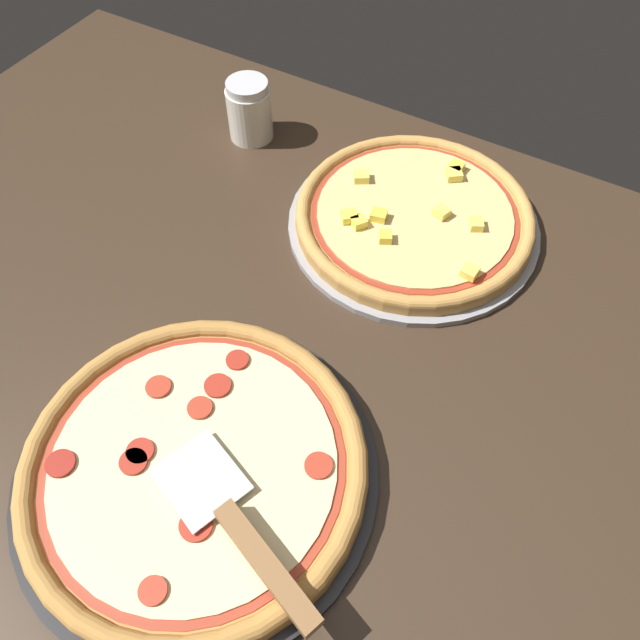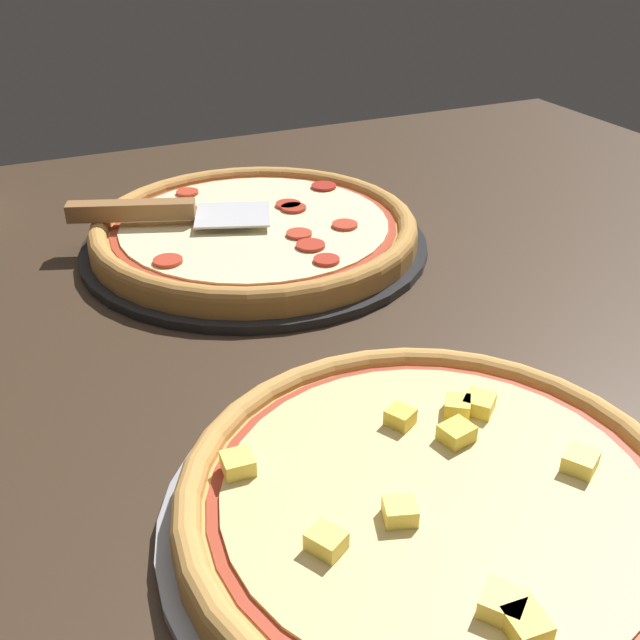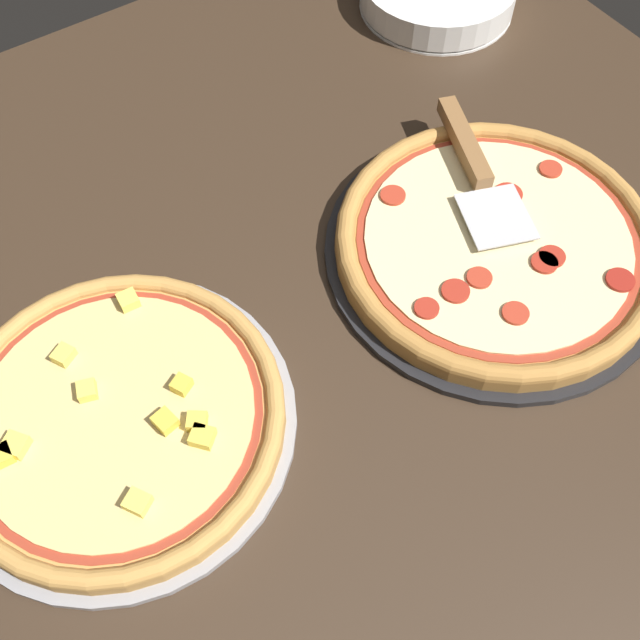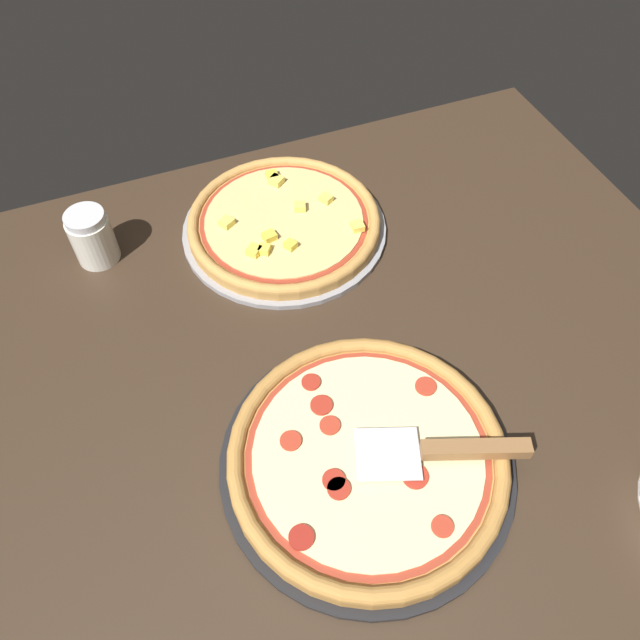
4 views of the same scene
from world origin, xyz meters
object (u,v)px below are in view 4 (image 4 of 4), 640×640
object	(u,v)px
serving_spatula	(458,450)
pizza_front	(368,456)
pizza_back	(284,222)
parmesan_shaker	(92,237)

from	to	relation	value
serving_spatula	pizza_front	bearing A→B (deg)	157.24
pizza_back	pizza_front	bearing A→B (deg)	-95.69
pizza_back	serving_spatula	world-z (taller)	serving_spatula
pizza_front	parmesan_shaker	distance (cm)	59.85
pizza_front	pizza_back	size ratio (longest dim) A/B	1.10
serving_spatula	parmesan_shaker	distance (cm)	69.33
pizza_front	parmesan_shaker	bearing A→B (deg)	117.67
pizza_front	serving_spatula	distance (cm)	12.05
pizza_back	serving_spatula	bearing A→B (deg)	-83.13
pizza_front	pizza_back	world-z (taller)	pizza_back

